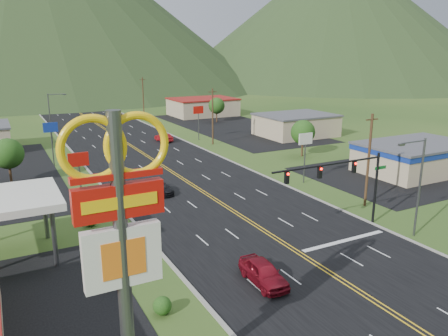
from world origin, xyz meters
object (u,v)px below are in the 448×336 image
pylon_sign (121,227)px  car_dark_mid (161,188)px  car_red_far (164,138)px  traffic_signal (345,175)px  streetlight_east (418,181)px  streetlight_west (52,115)px  car_red_near (263,273)px

pylon_sign → car_dark_mid: bearing=67.8°
car_dark_mid → car_red_far: (11.08, 29.10, 0.11)m
pylon_sign → traffic_signal: bearing=27.1°
pylon_sign → car_red_far: bearing=68.4°
streetlight_east → car_red_far: bearing=95.2°
car_dark_mid → streetlight_west: bearing=96.1°
traffic_signal → car_dark_mid: 21.90m
streetlight_west → streetlight_east: bearing=-69.1°
pylon_sign → car_red_near: size_ratio=2.89×
pylon_sign → streetlight_east: bearing=15.8°
pylon_sign → streetlight_east: 29.58m
pylon_sign → car_red_far: pylon_sign is taller
car_red_near → car_red_far: 53.44m
car_red_near → streetlight_west: bearing=98.4°
pylon_sign → traffic_signal: size_ratio=1.07×
traffic_signal → streetlight_west: bearing=108.0°
traffic_signal → pylon_sign: bearing=-152.9°
pylon_sign → streetlight_west: size_ratio=1.56×
car_red_near → car_red_far: size_ratio=1.07×
car_red_far → streetlight_west: bearing=-33.6°
traffic_signal → car_red_near: bearing=-157.9°
streetlight_east → streetlight_west: (-22.86, 60.00, 0.00)m
pylon_sign → car_dark_mid: (12.38, 30.28, -8.66)m
pylon_sign → streetlight_east: size_ratio=1.56×
pylon_sign → streetlight_east: (28.18, 8.00, -4.12)m
pylon_sign → traffic_signal: (23.48, 12.00, -3.97)m
car_dark_mid → pylon_sign: bearing=-116.7°
streetlight_east → car_red_near: (-16.44, -0.76, -4.36)m
streetlight_west → car_red_near: bearing=-84.0°
streetlight_west → pylon_sign: bearing=-94.5°
pylon_sign → car_dark_mid: size_ratio=3.20×
streetlight_east → car_red_near: streetlight_east is taller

